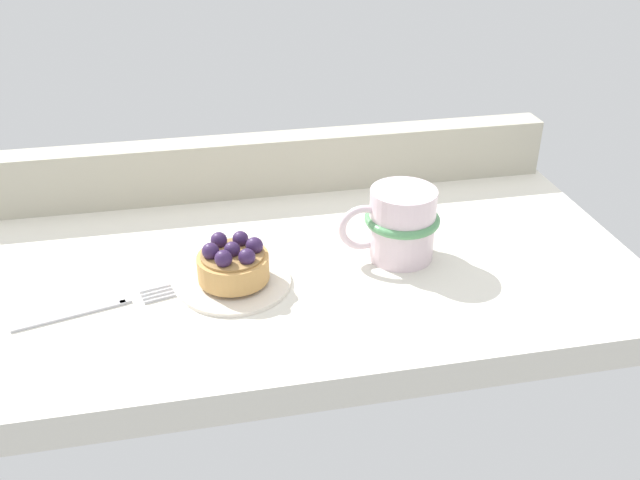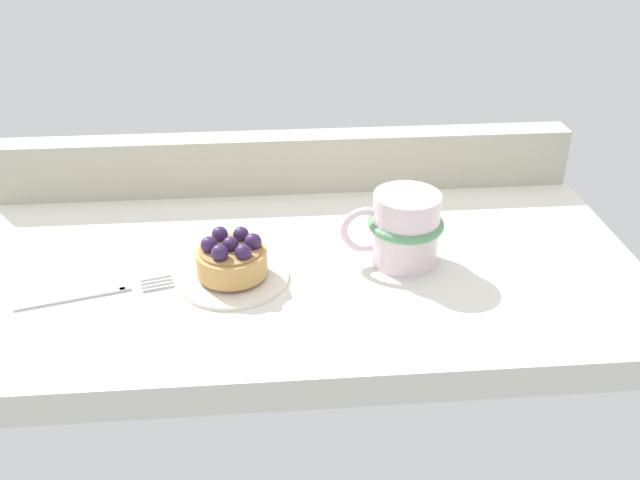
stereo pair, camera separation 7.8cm
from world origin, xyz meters
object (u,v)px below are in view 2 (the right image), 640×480
coffee_mug (404,228)px  dessert_plate (233,276)px  dessert_fork (98,293)px  raspberry_tart (232,257)px

coffee_mug → dessert_plate: bearing=-173.1°
dessert_plate → coffee_mug: coffee_mug is taller
coffee_mug → dessert_fork: bearing=-172.8°
raspberry_tart → coffee_mug: bearing=6.8°
dessert_plate → coffee_mug: (19.81, 2.39, 3.99)cm
raspberry_tart → coffee_mug: 20.00cm
raspberry_tart → dessert_fork: (-14.69, -2.01, -2.60)cm
raspberry_tart → dessert_fork: size_ratio=0.47×
raspberry_tart → dessert_fork: 15.05cm
raspberry_tart → dessert_plate: bearing=-132.2°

